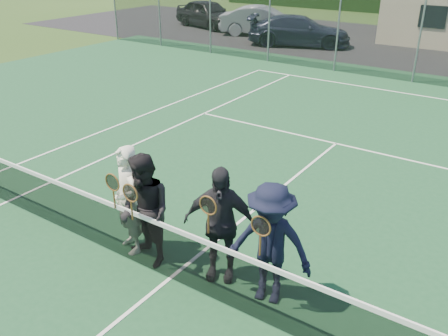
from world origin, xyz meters
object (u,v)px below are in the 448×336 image
(tennis_net, at_px, (169,250))
(car_b, at_px, (263,21))
(player_d, at_px, (270,244))
(car_c, at_px, (299,31))
(car_a, at_px, (208,14))
(player_a, at_px, (128,200))
(player_c, at_px, (220,224))
(player_b, at_px, (145,211))

(tennis_net, bearing_deg, car_b, 116.40)
(player_d, bearing_deg, car_c, 114.97)
(car_a, xyz_separation_m, tennis_net, (13.52, -19.49, -0.25))
(player_a, relative_size, player_d, 1.00)
(car_a, xyz_separation_m, player_c, (14.08, -19.00, 0.13))
(player_c, xyz_separation_m, player_d, (0.85, -0.04, -0.00))
(car_c, distance_m, player_b, 18.22)
(player_c, height_order, player_d, same)
(car_c, distance_m, tennis_net, 18.56)
(player_b, bearing_deg, player_a, 168.71)
(tennis_net, height_order, player_d, player_d)
(car_b, height_order, player_d, player_d)
(car_a, bearing_deg, tennis_net, -129.20)
(car_a, relative_size, player_d, 2.57)
(player_a, bearing_deg, car_a, 123.02)
(car_c, relative_size, tennis_net, 0.42)
(car_a, xyz_separation_m, car_b, (4.13, -0.57, -0.03))
(car_b, bearing_deg, player_b, -176.28)
(player_a, distance_m, player_d, 2.44)
(car_b, relative_size, player_a, 2.56)
(player_b, distance_m, player_d, 1.99)
(player_a, height_order, player_b, same)
(player_a, distance_m, player_c, 1.60)
(player_b, distance_m, player_c, 1.17)
(car_c, relative_size, player_a, 2.74)
(tennis_net, height_order, player_c, player_c)
(player_a, xyz_separation_m, player_d, (2.43, 0.20, -0.00))
(car_a, bearing_deg, car_c, -90.56)
(car_a, distance_m, player_d, 24.20)
(player_c, bearing_deg, player_b, -163.24)
(tennis_net, bearing_deg, player_b, 164.27)
(player_b, height_order, player_d, same)
(car_b, bearing_deg, tennis_net, -175.08)
(car_c, bearing_deg, player_a, 176.93)
(car_c, distance_m, player_a, 17.99)
(car_b, distance_m, car_c, 3.30)
(tennis_net, xyz_separation_m, player_a, (-1.02, 0.25, 0.38))
(car_c, distance_m, player_c, 18.30)
(player_d, bearing_deg, tennis_net, -162.18)
(car_a, bearing_deg, player_d, -125.84)
(car_b, bearing_deg, player_d, -171.16)
(player_a, distance_m, player_b, 0.46)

